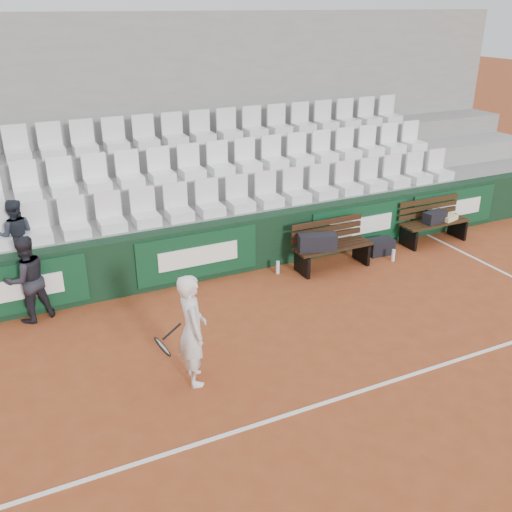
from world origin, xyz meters
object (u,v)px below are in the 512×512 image
Objects in this scene: sports_bag_ground at (380,247)px; spectator_c at (11,208)px; bench_left at (332,257)px; sports_bag_left at (317,242)px; sports_bag_right at (435,217)px; ball_kid at (27,279)px; tennis_player at (192,330)px; water_bottle_near at (278,267)px; water_bottle_far at (393,255)px; bench_right at (433,232)px.

sports_bag_ground is 0.43× the size of spectator_c.
sports_bag_left is (-0.37, -0.04, 0.37)m from bench_left.
sports_bag_right is 0.36× the size of ball_kid.
sports_bag_left is 3.81m from tennis_player.
sports_bag_left is 4.91m from ball_kid.
sports_bag_ground is at bearing 6.33° from sports_bag_left.
water_bottle_near is 3.51m from tennis_player.
sports_bag_ground is at bearing 93.15° from water_bottle_far.
bench_right is 8.03m from spectator_c.
sports_bag_left is 2.89× the size of water_bottle_far.
tennis_player reaches higher than ball_kid.
sports_bag_right is at bearing 159.66° from ball_kid.
bench_left reaches higher than water_bottle_far.
spectator_c is (-1.77, 3.35, 0.83)m from tennis_player.
water_bottle_near is at bearing 178.84° from sports_bag_right.
bench_left is 1.06m from water_bottle_near.
bench_right is 1.37m from sports_bag_ground.
bench_left is 6.36× the size of water_bottle_far.
water_bottle_near is at bearing 179.34° from bench_right.
water_bottle_far is at bearing 155.83° from ball_kid.
sports_bag_left is at bearing -20.62° from water_bottle_near.
spectator_c is (-4.91, 1.20, 1.00)m from sports_bag_left.
bench_right is 1.07× the size of ball_kid.
ball_kid is at bearing 174.32° from water_bottle_far.
sports_bag_left is at bearing 156.49° from ball_kid.
ball_kid is 1.18m from spectator_c.
sports_bag_ground is at bearing -179.82° from sports_bag_right.
sports_bag_ground is 2.11× the size of water_bottle_near.
sports_bag_ground is 0.36× the size of ball_kid.
water_bottle_near is at bearing 176.73° from spectator_c.
bench_right is at bearing 21.19° from tennis_player.
sports_bag_ground is 6.48m from ball_kid.
water_bottle_far is 0.17× the size of ball_kid.
sports_bag_left is (-2.94, -0.21, 0.37)m from bench_right.
bench_left reaches higher than water_bottle_near.
sports_bag_ground is 5.29m from tennis_player.
tennis_player is (-2.48, -2.40, 0.64)m from water_bottle_near.
water_bottle_far is 5.16m from tennis_player.
bench_right is (2.57, 0.17, 0.00)m from bench_left.
spectator_c is at bearing 171.02° from sports_bag_ground.
tennis_player is at bearing -135.95° from water_bottle_near.
bench_left is 1.07× the size of ball_kid.
tennis_player is (-6.08, -2.36, 0.54)m from bench_right.
bench_right is 2.95× the size of sports_bag_ground.
tennis_player reaches higher than bench_right.
ball_kid reaches higher than water_bottle_far.
spectator_c is at bearing 172.55° from sports_bag_right.
sports_bag_right is 3.58m from water_bottle_near.
sports_bag_left is 1.34× the size of sports_bag_ground.
tennis_player is (-4.74, -1.93, 0.65)m from water_bottle_far.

